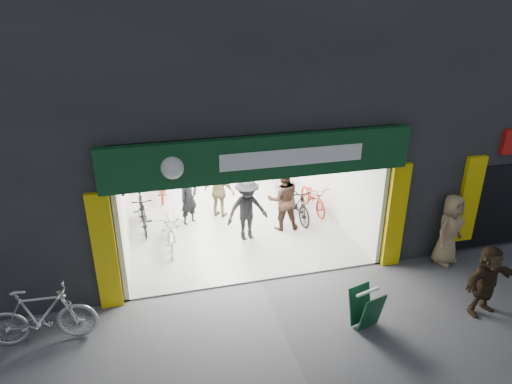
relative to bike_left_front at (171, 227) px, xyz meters
name	(u,v)px	position (x,y,z in m)	size (l,w,h in m)	color
ground	(260,281)	(1.80, -2.22, -0.50)	(60.00, 60.00, 0.00)	#56565B
building	(247,58)	(2.71, 2.77, 3.81)	(17.00, 10.27, 8.00)	#232326
bike_left_front	(171,227)	(0.00, 0.00, 0.00)	(0.67, 1.92, 1.01)	silver
bike_left_midfront	(142,211)	(-0.70, 1.06, 0.04)	(0.51, 1.82, 1.09)	black
bike_left_midback	(163,183)	(0.00, 3.17, -0.03)	(0.63, 1.81, 0.95)	maroon
bike_left_back	(144,166)	(-0.52, 4.61, 0.10)	(0.56, 2.00, 1.20)	silver
bike_right_front	(296,203)	(3.60, 0.53, 0.03)	(0.50, 1.77, 1.07)	black
bike_right_mid	(313,197)	(4.30, 0.97, -0.06)	(0.59, 1.69, 0.89)	#9A1A0E
bike_right_back	(282,187)	(3.60, 1.87, 0.00)	(0.47, 1.67, 1.00)	#A7A8AC
parked_bike	(41,316)	(-2.63, -3.09, 0.10)	(0.56, 2.00, 1.20)	#B4B4B9
customer_a	(189,199)	(0.59, 1.05, 0.28)	(0.58, 0.38, 1.58)	black
customer_b	(283,199)	(3.06, 0.08, 0.41)	(0.89, 0.69, 1.83)	#3C251B
customer_c	(247,210)	(1.97, -0.24, 0.37)	(1.14, 0.65, 1.76)	black
customer_d	(219,192)	(1.50, 1.26, 0.31)	(0.95, 0.40, 1.62)	olive
pedestrian_near	(449,229)	(6.39, -2.52, 0.39)	(0.87, 0.57, 1.79)	#9C7F5A
pedestrian_far	(487,280)	(5.95, -4.39, 0.26)	(1.42, 0.45, 1.53)	#332417
sandwich_board	(366,307)	(3.41, -4.20, -0.06)	(0.64, 0.65, 0.81)	#0F3D23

